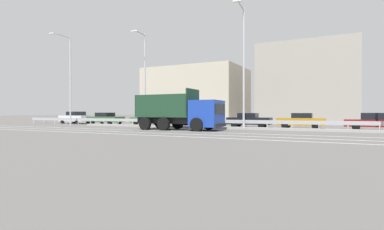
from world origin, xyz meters
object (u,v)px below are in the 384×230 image
Objects in this scene: dump_truck at (189,115)px; parked_car_1 at (106,118)px; parked_car_2 at (149,119)px; parked_car_0 at (75,118)px; median_road_sign at (158,116)px; street_lamp_2 at (243,62)px; street_lamp_1 at (144,75)px; street_lamp_0 at (69,76)px; church_tower at (322,83)px; parked_car_3 at (192,120)px; parked_car_5 at (301,121)px; parked_car_4 at (249,120)px; parked_car_6 at (376,122)px.

dump_truck reaches higher than parked_car_1.
parked_car_0 is at bearing -93.87° from parked_car_2.
street_lamp_2 is (8.83, -0.22, 4.63)m from median_road_sign.
street_lamp_1 is at bearing 71.76° from parked_car_1.
parked_car_2 is at bearing 22.00° from street_lamp_0.
parked_car_1 is at bearing -130.30° from church_tower.
parked_car_1 is at bearing 49.13° from street_lamp_0.
dump_truck is 7.21m from parked_car_3.
church_tower is at bearing -45.24° from parked_car_0.
street_lamp_0 is at bearing -74.83° from parked_car_3.
church_tower is (0.06, 26.35, 5.79)m from parked_car_5.
parked_car_4 is at bearing 154.05° from dump_truck.
parked_car_5 is at bearing 128.78° from dump_truck.
parked_car_5 is at bearing 14.21° from median_road_sign.
dump_truck is 34.41m from church_tower.
parked_car_4 is at bearing 94.76° from parked_car_3.
parked_car_1 is 11.77m from parked_car_3.
median_road_sign is 0.48× the size of parked_car_1.
parked_car_1 is 22.67m from parked_car_5.
parked_car_2 is 16.50m from parked_car_5.
street_lamp_0 reaches higher than dump_truck.
parked_car_3 is 6.11m from parked_car_4.
parked_car_2 is at bearing -87.66° from parked_car_6.
street_lamp_1 is at bearing 178.59° from street_lamp_2.
street_lamp_1 is 2.09× the size of parked_car_0.
parked_car_0 is 0.98× the size of parked_car_1.
dump_truck reaches higher than parked_car_5.
parked_car_0 reaches higher than parked_car_2.
street_lamp_1 is 15.86m from parked_car_5.
street_lamp_0 reaches higher than parked_car_5.
street_lamp_2 is 2.36× the size of parked_car_2.
church_tower is (14.89, 29.63, 1.24)m from street_lamp_1.
parked_car_1 is 35.61m from church_tower.
parked_car_3 is (-3.04, 6.52, -0.55)m from dump_truck.
parked_car_5 is (13.10, 3.32, -0.42)m from median_road_sign.
street_lamp_2 is (10.56, -0.26, 0.50)m from street_lamp_1.
street_lamp_0 reaches higher than parked_car_2.
street_lamp_2 reaches higher than parked_car_6.
street_lamp_2 is 19.32m from parked_car_1.
parked_car_5 is (25.40, 3.61, -5.05)m from street_lamp_0.
street_lamp_0 reaches higher than parked_car_0.
parked_car_6 is (18.85, 2.98, -0.43)m from median_road_sign.
parked_car_1 is at bearing -88.92° from parked_car_2.
median_road_sign is 0.49× the size of parked_car_0.
street_lamp_0 is at bearing -39.31° from parked_car_1.
parked_car_1 is (2.73, 3.15, -5.04)m from street_lamp_0.
dump_truck is 1.81× the size of parked_car_5.
parked_car_5 is (14.83, 3.28, -4.55)m from street_lamp_1.
parked_car_5 is at bearing -90.17° from parked_car_6.
parked_car_1 is at bearing 160.21° from street_lamp_1.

